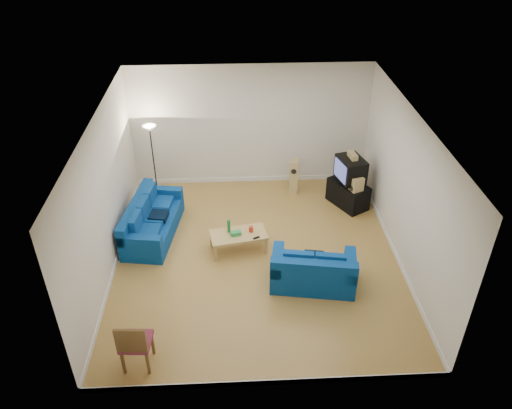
{
  "coord_description": "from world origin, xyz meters",
  "views": [
    {
      "loc": [
        -0.45,
        -8.35,
        6.86
      ],
      "look_at": [
        0.0,
        0.4,
        1.1
      ],
      "focal_mm": 35.0,
      "sensor_mm": 36.0,
      "label": 1
    }
  ],
  "objects_px": {
    "sofa_three_seat": "(151,223)",
    "coffee_table": "(238,236)",
    "tv_stand": "(348,194)",
    "sofa_loveseat": "(313,272)",
    "television": "(350,169)"
  },
  "relations": [
    {
      "from": "sofa_loveseat",
      "to": "sofa_three_seat",
      "type": "bearing_deg",
      "value": 160.67
    },
    {
      "from": "coffee_table",
      "to": "tv_stand",
      "type": "relative_size",
      "value": 1.28
    },
    {
      "from": "coffee_table",
      "to": "television",
      "type": "xyz_separation_m",
      "value": [
        2.74,
        1.7,
        0.62
      ]
    },
    {
      "from": "tv_stand",
      "to": "coffee_table",
      "type": "bearing_deg",
      "value": -88.6
    },
    {
      "from": "sofa_loveseat",
      "to": "coffee_table",
      "type": "bearing_deg",
      "value": 150.25
    },
    {
      "from": "coffee_table",
      "to": "tv_stand",
      "type": "height_order",
      "value": "tv_stand"
    },
    {
      "from": "tv_stand",
      "to": "television",
      "type": "height_order",
      "value": "television"
    },
    {
      "from": "coffee_table",
      "to": "sofa_three_seat",
      "type": "bearing_deg",
      "value": 160.48
    },
    {
      "from": "sofa_three_seat",
      "to": "coffee_table",
      "type": "height_order",
      "value": "sofa_three_seat"
    },
    {
      "from": "sofa_loveseat",
      "to": "television",
      "type": "height_order",
      "value": "television"
    },
    {
      "from": "sofa_loveseat",
      "to": "coffee_table",
      "type": "xyz_separation_m",
      "value": [
        -1.45,
        1.19,
        0.07
      ]
    },
    {
      "from": "sofa_loveseat",
      "to": "tv_stand",
      "type": "bearing_deg",
      "value": 75.25
    },
    {
      "from": "tv_stand",
      "to": "sofa_loveseat",
      "type": "bearing_deg",
      "value": -54.41
    },
    {
      "from": "sofa_three_seat",
      "to": "coffee_table",
      "type": "distance_m",
      "value": 2.1
    },
    {
      "from": "sofa_three_seat",
      "to": "television",
      "type": "distance_m",
      "value": 4.87
    }
  ]
}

